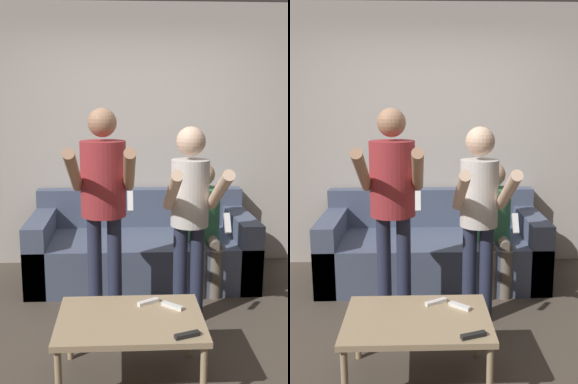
# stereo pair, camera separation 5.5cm
# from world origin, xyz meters

# --- Properties ---
(ground_plane) EXTENTS (14.00, 14.00, 0.00)m
(ground_plane) POSITION_xyz_m (0.00, 0.00, 0.00)
(ground_plane) COLOR #4C4238
(wall_back) EXTENTS (6.40, 0.06, 2.70)m
(wall_back) POSITION_xyz_m (0.00, 1.81, 1.35)
(wall_back) COLOR beige
(wall_back) RESTS_ON ground_plane
(couch) EXTENTS (2.12, 0.96, 0.83)m
(couch) POSITION_xyz_m (0.02, 1.31, 0.28)
(couch) COLOR #4C5670
(couch) RESTS_ON ground_plane
(person_standing_left) EXTENTS (0.46, 0.75, 1.68)m
(person_standing_left) POSITION_xyz_m (-0.31, 0.37, 1.06)
(person_standing_left) COLOR #282D47
(person_standing_left) RESTS_ON ground_plane
(person_standing_right) EXTENTS (0.41, 0.73, 1.55)m
(person_standing_right) POSITION_xyz_m (0.34, 0.36, 0.95)
(person_standing_right) COLOR #282D47
(person_standing_right) RESTS_ON ground_plane
(person_seated) EXTENTS (0.32, 0.54, 1.17)m
(person_seated) POSITION_xyz_m (0.58, 1.07, 0.65)
(person_seated) COLOR #6B6051
(person_seated) RESTS_ON ground_plane
(coffee_table) EXTENTS (0.89, 0.63, 0.43)m
(coffee_table) POSITION_xyz_m (-0.13, -0.39, 0.39)
(coffee_table) COLOR tan
(coffee_table) RESTS_ON ground_plane
(remote_near) EXTENTS (0.15, 0.08, 0.02)m
(remote_near) POSITION_xyz_m (0.18, -0.64, 0.45)
(remote_near) COLOR black
(remote_near) RESTS_ON coffee_table
(remote_mid) EXTENTS (0.14, 0.12, 0.02)m
(remote_mid) POSITION_xyz_m (0.14, -0.27, 0.45)
(remote_mid) COLOR white
(remote_mid) RESTS_ON coffee_table
(remote_far) EXTENTS (0.15, 0.10, 0.02)m
(remote_far) POSITION_xyz_m (-0.01, -0.21, 0.45)
(remote_far) COLOR white
(remote_far) RESTS_ON coffee_table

